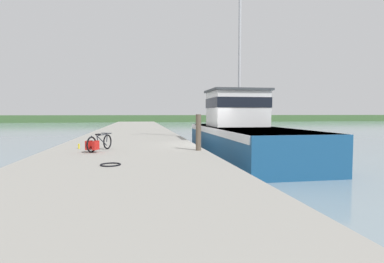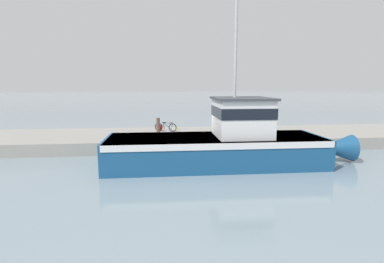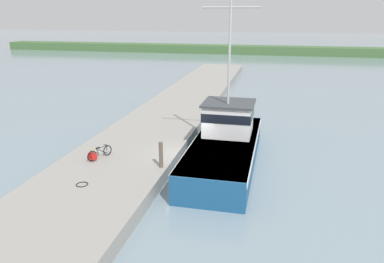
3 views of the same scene
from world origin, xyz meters
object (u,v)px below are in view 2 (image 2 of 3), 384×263
object	(u,v)px
fishing_boat_main	(226,142)
bicycle_touring	(163,127)
water_bottle_on_curb	(177,128)
mooring_post	(158,130)

from	to	relation	value
fishing_boat_main	bicycle_touring	size ratio (longest dim) A/B	8.25
fishing_boat_main	water_bottle_on_curb	distance (m)	7.99
mooring_post	fishing_boat_main	bearing A→B (deg)	49.42
bicycle_touring	water_bottle_on_curb	size ratio (longest dim) A/B	7.82
fishing_boat_main	mooring_post	distance (m)	4.59
fishing_boat_main	water_bottle_on_curb	xyz separation A→B (m)	(-7.71, -2.08, -0.35)
mooring_post	water_bottle_on_curb	xyz separation A→B (m)	(-4.72, 1.40, -0.60)
bicycle_touring	fishing_boat_main	bearing A→B (deg)	49.33
water_bottle_on_curb	fishing_boat_main	bearing A→B (deg)	15.12
water_bottle_on_curb	bicycle_touring	bearing A→B (deg)	-50.73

